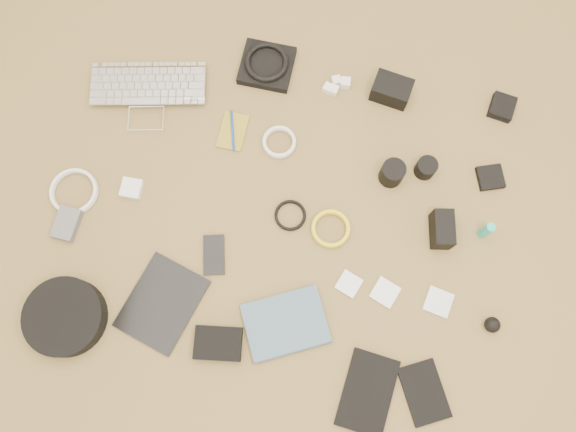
# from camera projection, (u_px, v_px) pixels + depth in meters

# --- Properties ---
(laptop) EXTENTS (0.40, 0.31, 0.03)m
(laptop) POSITION_uv_depth(u_px,v_px,m) (148.00, 101.00, 1.77)
(laptop) COLOR #B8B8BD
(laptop) RESTS_ON ground
(headphone_pouch) EXTENTS (0.17, 0.17, 0.03)m
(headphone_pouch) POSITION_uv_depth(u_px,v_px,m) (267.00, 66.00, 1.80)
(headphone_pouch) COLOR black
(headphone_pouch) RESTS_ON ground
(headphones) EXTENTS (0.17, 0.17, 0.02)m
(headphones) POSITION_uv_depth(u_px,v_px,m) (267.00, 62.00, 1.78)
(headphones) COLOR black
(headphones) RESTS_ON headphone_pouch
(charger_a) EXTENTS (0.04, 0.04, 0.03)m
(charger_a) POSITION_uv_depth(u_px,v_px,m) (328.00, 88.00, 1.78)
(charger_a) COLOR silver
(charger_a) RESTS_ON ground
(charger_b) EXTENTS (0.03, 0.03, 0.03)m
(charger_b) POSITION_uv_depth(u_px,v_px,m) (345.00, 83.00, 1.79)
(charger_b) COLOR silver
(charger_b) RESTS_ON ground
(charger_c) EXTENTS (0.04, 0.04, 0.03)m
(charger_c) POSITION_uv_depth(u_px,v_px,m) (336.00, 81.00, 1.79)
(charger_c) COLOR silver
(charger_c) RESTS_ON ground
(charger_d) EXTENTS (0.03, 0.03, 0.03)m
(charger_d) POSITION_uv_depth(u_px,v_px,m) (334.00, 90.00, 1.78)
(charger_d) COLOR silver
(charger_d) RESTS_ON ground
(dslr_camera) EXTENTS (0.13, 0.10, 0.07)m
(dslr_camera) POSITION_uv_depth(u_px,v_px,m) (391.00, 90.00, 1.76)
(dslr_camera) COLOR black
(dslr_camera) RESTS_ON ground
(lens_pouch) EXTENTS (0.09, 0.09, 0.03)m
(lens_pouch) POSITION_uv_depth(u_px,v_px,m) (502.00, 107.00, 1.76)
(lens_pouch) COLOR black
(lens_pouch) RESTS_ON ground
(notebook_olive) EXTENTS (0.09, 0.13, 0.01)m
(notebook_olive) POSITION_uv_depth(u_px,v_px,m) (233.00, 131.00, 1.76)
(notebook_olive) COLOR olive
(notebook_olive) RESTS_ON ground
(pen_blue) EXTENTS (0.04, 0.13, 0.01)m
(pen_blue) POSITION_uv_depth(u_px,v_px,m) (233.00, 130.00, 1.75)
(pen_blue) COLOR #123299
(pen_blue) RESTS_ON notebook_olive
(cable_white_a) EXTENTS (0.12, 0.12, 0.01)m
(cable_white_a) POSITION_uv_depth(u_px,v_px,m) (279.00, 143.00, 1.74)
(cable_white_a) COLOR silver
(cable_white_a) RESTS_ON ground
(lens_a) EXTENTS (0.09, 0.09, 0.08)m
(lens_a) POSITION_uv_depth(u_px,v_px,m) (392.00, 173.00, 1.68)
(lens_a) COLOR black
(lens_a) RESTS_ON ground
(lens_b) EXTENTS (0.08, 0.08, 0.06)m
(lens_b) POSITION_uv_depth(u_px,v_px,m) (426.00, 168.00, 1.70)
(lens_b) COLOR black
(lens_b) RESTS_ON ground
(card_reader) EXTENTS (0.09, 0.09, 0.02)m
(card_reader) POSITION_uv_depth(u_px,v_px,m) (490.00, 177.00, 1.71)
(card_reader) COLOR black
(card_reader) RESTS_ON ground
(power_brick) EXTENTS (0.06, 0.06, 0.03)m
(power_brick) POSITION_uv_depth(u_px,v_px,m) (132.00, 189.00, 1.70)
(power_brick) COLOR silver
(power_brick) RESTS_ON ground
(cable_white_b) EXTENTS (0.19, 0.19, 0.01)m
(cable_white_b) POSITION_uv_depth(u_px,v_px,m) (75.00, 192.00, 1.70)
(cable_white_b) COLOR silver
(cable_white_b) RESTS_ON ground
(cable_black) EXTENTS (0.11, 0.11, 0.01)m
(cable_black) POSITION_uv_depth(u_px,v_px,m) (290.00, 216.00, 1.69)
(cable_black) COLOR black
(cable_black) RESTS_ON ground
(cable_yellow) EXTENTS (0.14, 0.14, 0.01)m
(cable_yellow) POSITION_uv_depth(u_px,v_px,m) (330.00, 229.00, 1.67)
(cable_yellow) COLOR yellow
(cable_yellow) RESTS_ON ground
(flash) EXTENTS (0.07, 0.11, 0.08)m
(flash) POSITION_uv_depth(u_px,v_px,m) (442.00, 229.00, 1.64)
(flash) COLOR black
(flash) RESTS_ON ground
(lens_cleaner) EXTENTS (0.03, 0.03, 0.09)m
(lens_cleaner) POSITION_uv_depth(u_px,v_px,m) (486.00, 230.00, 1.63)
(lens_cleaner) COLOR #1AAFA7
(lens_cleaner) RESTS_ON ground
(battery_charger) EXTENTS (0.07, 0.11, 0.03)m
(battery_charger) POSITION_uv_depth(u_px,v_px,m) (67.00, 224.00, 1.67)
(battery_charger) COLOR #525256
(battery_charger) RESTS_ON ground
(tablet) EXTENTS (0.26, 0.29, 0.01)m
(tablet) POSITION_uv_depth(u_px,v_px,m) (162.00, 303.00, 1.62)
(tablet) COLOR black
(tablet) RESTS_ON ground
(phone) EXTENTS (0.08, 0.13, 0.01)m
(phone) POSITION_uv_depth(u_px,v_px,m) (214.00, 255.00, 1.66)
(phone) COLOR black
(phone) RESTS_ON ground
(filter_case_left) EXTENTS (0.08, 0.08, 0.01)m
(filter_case_left) POSITION_uv_depth(u_px,v_px,m) (349.00, 284.00, 1.64)
(filter_case_left) COLOR silver
(filter_case_left) RESTS_ON ground
(filter_case_mid) EXTENTS (0.09, 0.09, 0.01)m
(filter_case_mid) POSITION_uv_depth(u_px,v_px,m) (385.00, 292.00, 1.63)
(filter_case_mid) COLOR silver
(filter_case_mid) RESTS_ON ground
(filter_case_right) EXTENTS (0.09, 0.09, 0.01)m
(filter_case_right) POSITION_uv_depth(u_px,v_px,m) (438.00, 302.00, 1.62)
(filter_case_right) COLOR silver
(filter_case_right) RESTS_ON ground
(air_blower) EXTENTS (0.06, 0.06, 0.04)m
(air_blower) POSITION_uv_depth(u_px,v_px,m) (492.00, 325.00, 1.59)
(air_blower) COLOR black
(air_blower) RESTS_ON ground
(headphone_case) EXTENTS (0.28, 0.28, 0.06)m
(headphone_case) POSITION_uv_depth(u_px,v_px,m) (65.00, 317.00, 1.59)
(headphone_case) COLOR black
(headphone_case) RESTS_ON ground
(drive_case) EXTENTS (0.14, 0.11, 0.03)m
(drive_case) POSITION_uv_depth(u_px,v_px,m) (218.00, 343.00, 1.58)
(drive_case) COLOR black
(drive_case) RESTS_ON ground
(paperback) EXTENTS (0.28, 0.25, 0.02)m
(paperback) POSITION_uv_depth(u_px,v_px,m) (294.00, 353.00, 1.58)
(paperback) COLOR #3F576C
(paperback) RESTS_ON ground
(notebook_black_a) EXTENTS (0.16, 0.23, 0.02)m
(notebook_black_a) POSITION_uv_depth(u_px,v_px,m) (368.00, 393.00, 1.56)
(notebook_black_a) COLOR black
(notebook_black_a) RESTS_ON ground
(notebook_black_b) EXTENTS (0.16, 0.19, 0.01)m
(notebook_black_b) POSITION_uv_depth(u_px,v_px,m) (424.00, 392.00, 1.56)
(notebook_black_b) COLOR black
(notebook_black_b) RESTS_ON ground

